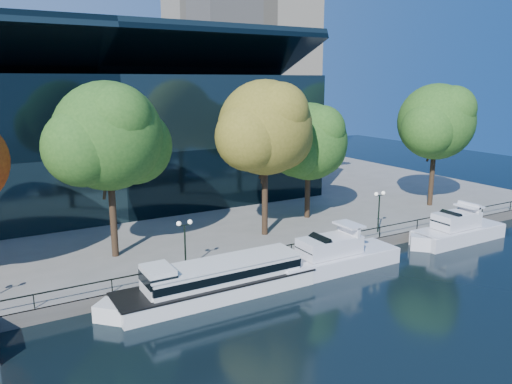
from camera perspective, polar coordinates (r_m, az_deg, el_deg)
ground at (r=37.79m, az=0.43°, el=-11.41°), size 160.00×160.00×0.00m
promenade at (r=69.98m, az=-14.88°, el=-0.08°), size 90.00×67.08×1.00m
railing at (r=39.70m, az=-1.97°, el=-7.19°), size 88.20×0.08×0.99m
convention_building at (r=63.35m, az=-17.67°, el=5.80°), size 50.00×24.57×21.43m
tour_boat at (r=36.66m, az=-5.00°, el=-10.00°), size 16.36×3.65×3.10m
cruiser_near at (r=41.94m, az=8.44°, el=-7.35°), size 12.90×3.32×3.74m
cruiser_far at (r=52.33m, az=21.84°, el=-4.06°), size 11.41×3.16×3.73m
tree_2 at (r=41.63m, az=-16.29°, el=5.89°), size 10.89×8.93×14.42m
tree_3 at (r=45.98m, az=1.28°, el=7.13°), size 10.88×8.92×14.53m
tree_4 at (r=52.52m, az=6.23°, el=5.57°), size 10.07×8.25×12.20m
tree_5 at (r=61.03m, az=20.04°, el=7.38°), size 10.79×8.85×14.11m
lamp_1 at (r=38.53m, az=-8.15°, el=-4.74°), size 1.26×0.36×4.03m
lamp_2 at (r=49.23m, az=13.91°, el=-1.15°), size 1.26×0.36×4.03m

